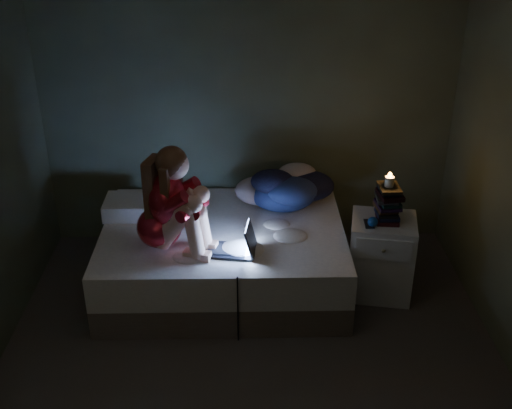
{
  "coord_description": "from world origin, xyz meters",
  "views": [
    {
      "loc": [
        -0.04,
        -3.41,
        3.08
      ],
      "look_at": [
        0.05,
        1.0,
        0.8
      ],
      "focal_mm": 44.81,
      "sensor_mm": 36.0,
      "label": 1
    }
  ],
  "objects_px": {
    "bed": "(224,256)",
    "phone": "(371,225)",
    "woman": "(157,198)",
    "candle": "(390,180)",
    "nightstand": "(381,257)",
    "laptop": "(230,238)"
  },
  "relations": [
    {
      "from": "bed",
      "to": "phone",
      "type": "height_order",
      "value": "phone"
    },
    {
      "from": "bed",
      "to": "woman",
      "type": "xyz_separation_m",
      "value": [
        -0.47,
        -0.29,
        0.69
      ]
    },
    {
      "from": "bed",
      "to": "candle",
      "type": "bearing_deg",
      "value": -5.55
    },
    {
      "from": "nightstand",
      "to": "candle",
      "type": "xyz_separation_m",
      "value": [
        0.01,
        0.01,
        0.68
      ]
    },
    {
      "from": "woman",
      "to": "phone",
      "type": "distance_m",
      "value": 1.65
    },
    {
      "from": "bed",
      "to": "phone",
      "type": "xyz_separation_m",
      "value": [
        1.16,
        -0.23,
        0.41
      ]
    },
    {
      "from": "candle",
      "to": "phone",
      "type": "distance_m",
      "value": 0.38
    },
    {
      "from": "bed",
      "to": "laptop",
      "type": "height_order",
      "value": "laptop"
    },
    {
      "from": "candle",
      "to": "phone",
      "type": "height_order",
      "value": "candle"
    },
    {
      "from": "bed",
      "to": "candle",
      "type": "relative_size",
      "value": 24.44
    },
    {
      "from": "bed",
      "to": "candle",
      "type": "distance_m",
      "value": 1.49
    },
    {
      "from": "bed",
      "to": "woman",
      "type": "distance_m",
      "value": 0.89
    },
    {
      "from": "bed",
      "to": "candle",
      "type": "xyz_separation_m",
      "value": [
        1.29,
        -0.12,
        0.75
      ]
    },
    {
      "from": "woman",
      "to": "phone",
      "type": "xyz_separation_m",
      "value": [
        1.62,
        0.07,
        -0.29
      ]
    },
    {
      "from": "woman",
      "to": "laptop",
      "type": "xyz_separation_m",
      "value": [
        0.54,
        -0.08,
        -0.3
      ]
    },
    {
      "from": "woman",
      "to": "phone",
      "type": "relative_size",
      "value": 6.08
    },
    {
      "from": "woman",
      "to": "phone",
      "type": "bearing_deg",
      "value": 18.62
    },
    {
      "from": "bed",
      "to": "woman",
      "type": "bearing_deg",
      "value": -147.88
    },
    {
      "from": "candle",
      "to": "laptop",
      "type": "bearing_deg",
      "value": -168.29
    },
    {
      "from": "bed",
      "to": "laptop",
      "type": "distance_m",
      "value": 0.55
    },
    {
      "from": "nightstand",
      "to": "phone",
      "type": "distance_m",
      "value": 0.37
    },
    {
      "from": "laptop",
      "to": "nightstand",
      "type": "distance_m",
      "value": 1.28
    }
  ]
}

